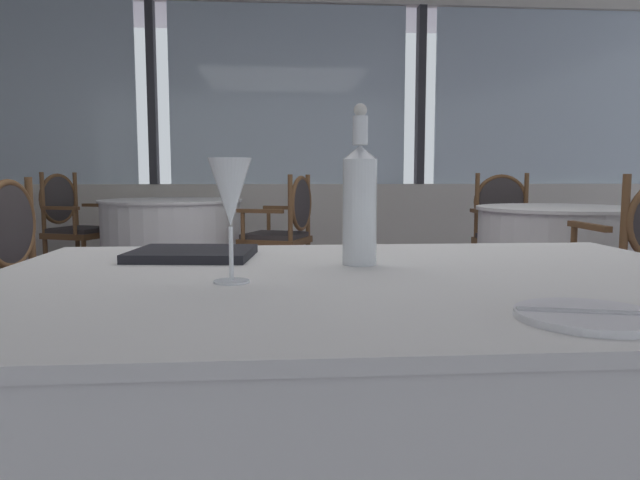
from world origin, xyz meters
TOP-DOWN VIEW (x-y plane):
  - ground_plane at (0.00, 0.00)m, footprint 12.58×12.58m
  - window_wall_far at (0.00, 3.63)m, footprint 9.02×0.14m
  - foreground_table at (0.01, -1.54)m, footprint 1.46×1.02m
  - side_plate at (0.25, -1.91)m, footprint 0.19×0.19m
  - butter_knife at (0.25, -1.91)m, footprint 0.18×0.06m
  - water_bottle at (0.02, -1.40)m, footprint 0.07×0.07m
  - wine_glass at (-0.24, -1.60)m, footprint 0.08×0.08m
  - menu_book at (-0.35, -1.27)m, footprint 0.29×0.25m
  - background_table_0 at (-1.01, 2.28)m, footprint 1.16×1.16m
  - dining_chair_0_0 at (-0.07, 1.90)m, footprint 0.60×0.64m
  - dining_chair_0_1 at (-1.94, 2.66)m, footprint 0.60×0.64m
  - background_table_2 at (1.63, 0.90)m, footprint 1.03×1.03m
  - dining_chair_2_1 at (1.66, 1.85)m, footprint 0.55×0.48m

SIDE VIEW (x-z plane):
  - ground_plane at x=0.00m, z-range 0.00..0.00m
  - background_table_2 at x=1.63m, z-range 0.00..0.74m
  - foreground_table at x=0.01m, z-range 0.00..0.74m
  - background_table_0 at x=-1.01m, z-range 0.00..0.74m
  - dining_chair_2_1 at x=1.66m, z-range 0.07..1.03m
  - dining_chair_0_0 at x=-0.07m, z-range 0.08..1.02m
  - dining_chair_0_1 at x=-1.94m, z-range 0.07..1.04m
  - side_plate at x=0.25m, z-range 0.74..0.75m
  - menu_book at x=-0.35m, z-range 0.74..0.76m
  - butter_knife at x=0.25m, z-range 0.75..0.75m
  - water_bottle at x=0.02m, z-range 0.71..1.05m
  - wine_glass at x=-0.24m, z-range 0.79..1.01m
  - window_wall_far at x=0.00m, z-range -0.30..2.66m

